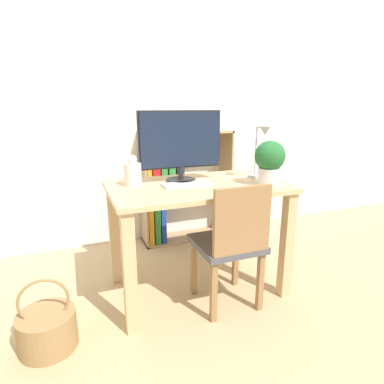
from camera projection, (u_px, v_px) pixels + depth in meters
ground_plane at (197, 287)px, 2.33m from camera, size 10.00×10.00×0.00m
wall_back at (154, 103)px, 2.95m from camera, size 8.00×0.05×2.60m
desk at (197, 207)px, 2.17m from camera, size 1.16×0.71×0.77m
monitor at (181, 143)px, 2.15m from camera, size 0.58×0.20×0.48m
keyboard at (187, 184)px, 2.10m from camera, size 0.32×0.13×0.02m
vase at (133, 173)px, 2.07m from camera, size 0.11×0.11×0.20m
desk_lamp at (261, 147)px, 2.24m from camera, size 0.10×0.19×0.37m
potted_plant at (270, 161)px, 2.07m from camera, size 0.20×0.20×0.29m
chair at (231, 242)px, 1.99m from camera, size 0.40×0.40×0.84m
bookshelf at (170, 187)px, 3.02m from camera, size 0.86×0.28×1.05m
basket at (47, 329)px, 1.72m from camera, size 0.30×0.30×0.41m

